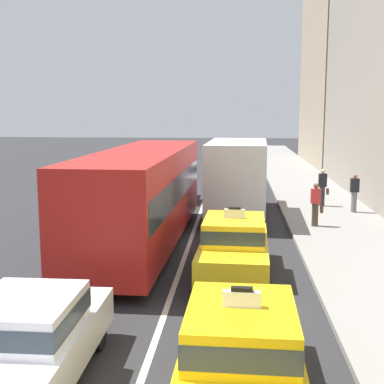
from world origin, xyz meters
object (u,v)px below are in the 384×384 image
Objects in this scene: box_truck_right_third at (238,176)px; pedestrian_by_storefront at (323,187)px; taxi_right_second at (234,245)px; sedan_left_nearest at (29,339)px; sedan_right_fourth at (234,176)px; taxi_right_nearest at (241,353)px; bus_left_second at (143,192)px; pedestrian_near_crosswalk at (354,193)px; pedestrian_mid_block at (316,205)px; sedan_left_third at (170,185)px.

box_truck_right_third is 4.13× the size of pedestrian_by_storefront.
pedestrian_by_storefront is at bearing 68.48° from taxi_right_second.
sedan_left_nearest is 21.47m from sedan_right_fourth.
box_truck_right_third is at bearing 90.08° from taxi_right_nearest.
bus_left_second is 1.60× the size of box_truck_right_third.
taxi_right_nearest is 0.99× the size of taxi_right_second.
sedan_left_nearest and sedan_right_fourth have the same top height.
pedestrian_by_storefront is at bearing 128.97° from pedestrian_near_crosswalk.
bus_left_second is 6.83× the size of pedestrian_mid_block.
sedan_left_third is 2.62× the size of pedestrian_mid_block.
taxi_right_nearest is at bearing -89.40° from sedan_right_fourth.
taxi_right_nearest is at bearing -89.92° from box_truck_right_third.
pedestrian_mid_block is at bearing -42.01° from sedan_left_third.
sedan_left_third is (-0.17, 8.49, -0.97)m from bus_left_second.
bus_left_second is at bearing -134.84° from pedestrian_by_storefront.
pedestrian_near_crosswalk reaches higher than sedan_left_nearest.
box_truck_right_third is (3.34, -3.46, 0.93)m from sedan_left_third.
pedestrian_by_storefront is at bearing -50.52° from sedan_right_fourth.
box_truck_right_third reaches higher than sedan_right_fourth.
pedestrian_near_crosswalk is 1.79m from pedestrian_by_storefront.
box_truck_right_third is (-0.02, 14.42, 0.90)m from taxi_right_nearest.
bus_left_second reaches higher than taxi_right_second.
box_truck_right_third reaches higher than taxi_right_nearest.
pedestrian_by_storefront reaches higher than pedestrian_near_crosswalk.
box_truck_right_third is at bearing -46.05° from sedan_left_third.
box_truck_right_third is at bearing 76.48° from sedan_left_nearest.
box_truck_right_third is at bearing 143.29° from pedestrian_mid_block.
sedan_left_third is at bearing 137.99° from pedestrian_mid_block.
taxi_right_nearest is at bearing -4.30° from sedan_left_nearest.
sedan_right_fourth is at bearing 90.60° from taxi_right_nearest.
sedan_left_nearest is 6.92m from taxi_right_second.
box_truck_right_third is at bearing -151.83° from pedestrian_by_storefront.
taxi_right_second is (3.23, -11.54, 0.03)m from sedan_left_third.
pedestrian_by_storefront is (0.95, 4.29, 0.03)m from pedestrian_mid_block.
taxi_right_second reaches higher than sedan_left_third.
taxi_right_second is 2.75× the size of pedestrian_near_crosswalk.
bus_left_second is 6.71× the size of pedestrian_near_crosswalk.
taxi_right_second is at bearing 91.17° from taxi_right_nearest.
pedestrian_by_storefront is (3.88, 16.51, 0.13)m from taxi_right_nearest.
taxi_right_nearest is at bearing -79.36° from sedan_left_third.
sedan_left_third is at bearing 100.64° from taxi_right_nearest.
pedestrian_near_crosswalk is 1.02× the size of pedestrian_mid_block.
sedan_left_third is 2.53× the size of pedestrian_by_storefront.
taxi_right_nearest is 2.69× the size of pedestrian_by_storefront.
bus_left_second is 2.45× the size of taxi_right_nearest.
pedestrian_mid_block is 0.97× the size of pedestrian_by_storefront.
sedan_right_fourth is 2.62× the size of pedestrian_mid_block.
box_truck_right_third is at bearing 89.22° from taxi_right_second.
sedan_right_fourth is 2.57× the size of pedestrian_near_crosswalk.
taxi_right_second reaches higher than sedan_left_nearest.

